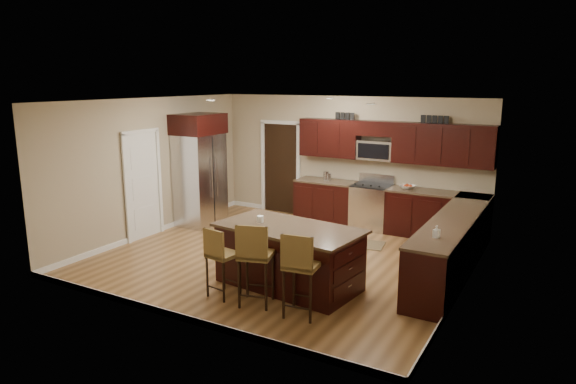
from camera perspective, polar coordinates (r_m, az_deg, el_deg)
The scene contains 23 objects.
floor at distance 9.03m, azimuth -0.42°, elevation -7.27°, with size 6.00×6.00×0.00m, color olive.
ceiling at distance 8.51m, azimuth -0.45°, elevation 10.12°, with size 6.00×6.00×0.00m, color silver.
wall_back at distance 11.10m, azimuth 6.63°, elevation 3.56°, with size 6.00×6.00×0.00m, color tan.
wall_left at distance 10.46m, azimuth -14.87°, elevation 2.69°, with size 5.50×5.50×0.00m, color tan.
wall_right at distance 7.67m, azimuth 19.42°, elevation -1.04°, with size 5.50×5.50×0.00m, color tan.
base_cabinets at distance 9.48m, azimuth 14.06°, elevation -3.76°, with size 4.02×3.96×0.92m.
upper_cabinets at distance 10.53m, azimuth 11.61°, elevation 5.61°, with size 4.00×0.33×0.80m.
range at distance 10.76m, azimuth 9.23°, elevation -1.57°, with size 0.76×0.64×1.11m.
microwave at distance 10.69m, azimuth 9.73°, elevation 4.59°, with size 0.76×0.31×0.40m, color silver.
doorway at distance 11.87m, azimuth -0.81°, elevation 2.65°, with size 0.85×0.03×2.06m, color black.
pantry_door at distance 10.30m, azimuth -15.85°, elevation 0.61°, with size 0.03×0.80×2.04m, color white.
letter_decor at distance 10.53m, azimuth 10.97°, elevation 8.12°, with size 2.20×0.03×0.15m, color black, non-canonical shape.
island at distance 7.71m, azimuth 0.10°, elevation -7.38°, with size 2.27×1.37×0.92m.
stool_left at distance 7.31m, azimuth -7.57°, elevation -6.89°, with size 0.44×0.44×1.02m.
stool_mid at distance 6.95m, azimuth -3.75°, elevation -6.99°, with size 0.55×0.55×1.18m.
stool_right at distance 6.62m, azimuth 1.36°, elevation -8.14°, with size 0.48×0.48×1.15m.
refrigerator at distance 10.97m, azimuth -9.78°, elevation 2.57°, with size 0.79×1.03×2.35m.
floor_mat at distance 9.82m, azimuth 8.12°, elevation -5.72°, with size 0.85×0.57×0.01m, color brown.
fruit_bowl at distance 10.43m, azimuth 13.16°, elevation 0.55°, with size 0.30×0.30×0.07m, color silver.
soap_bottle at distance 7.31m, azimuth 16.17°, elevation -4.26°, with size 0.08×0.08×0.17m, color #B2B2B2.
canister_tall at distance 11.03m, azimuth 4.26°, elevation 1.79°, with size 0.12×0.12×0.19m, color silver.
canister_short at distance 11.01m, azimuth 4.55°, elevation 1.68°, with size 0.11×0.11×0.16m, color silver.
island_jar at distance 7.79m, azimuth -3.11°, elevation -3.02°, with size 0.10×0.10×0.10m, color white.
Camera 1 is at (4.22, -7.38, 3.04)m, focal length 32.00 mm.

